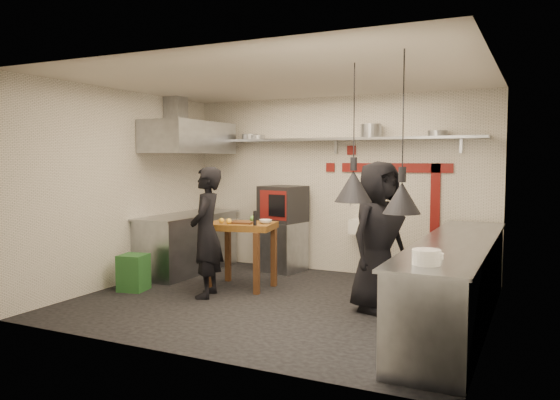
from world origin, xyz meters
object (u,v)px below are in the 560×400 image
at_px(prep_table, 241,255).
at_px(oven_stand, 282,246).
at_px(chef_right, 378,236).
at_px(green_bin, 134,272).
at_px(chef_left, 206,232).
at_px(combi_oven, 283,204).

bearing_deg(prep_table, oven_stand, 78.19).
xyz_separation_m(oven_stand, chef_right, (2.04, -1.60, 0.49)).
bearing_deg(oven_stand, prep_table, -78.56).
bearing_deg(green_bin, chef_right, 8.46).
bearing_deg(chef_right, chef_left, 120.57).
xyz_separation_m(prep_table, chef_right, (2.06, -0.31, 0.43)).
bearing_deg(chef_right, combi_oven, 73.56).
bearing_deg(chef_left, green_bin, -100.33).
height_order(combi_oven, prep_table, combi_oven).
bearing_deg(chef_left, combi_oven, 155.70).
xyz_separation_m(oven_stand, prep_table, (-0.02, -1.28, 0.06)).
bearing_deg(chef_right, green_bin, 120.48).
distance_m(oven_stand, green_bin, 2.45).
height_order(green_bin, prep_table, prep_table).
distance_m(chef_left, chef_right, 2.24).
xyz_separation_m(combi_oven, prep_table, (-0.04, -1.29, -0.63)).
bearing_deg(combi_oven, chef_left, -83.45).
xyz_separation_m(green_bin, chef_left, (1.10, 0.16, 0.61)).
relative_size(prep_table, chef_right, 0.51).
distance_m(green_bin, chef_left, 1.26).
distance_m(oven_stand, prep_table, 1.28).
relative_size(combi_oven, chef_right, 0.35).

